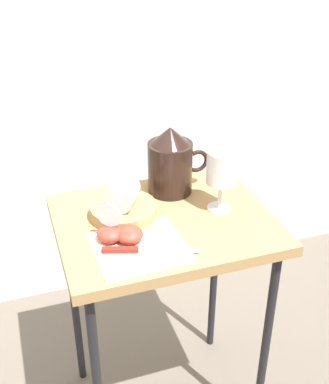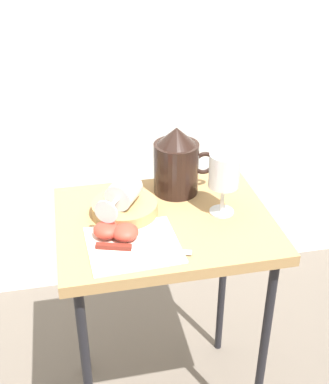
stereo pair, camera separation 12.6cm
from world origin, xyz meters
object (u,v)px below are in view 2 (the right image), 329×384
object	(u,v)px
table	(164,243)
wine_glass_tipped_near	(123,192)
apple_half_right	(125,232)
knife	(129,248)
apple_half_left	(107,230)
basket_tray	(125,208)
pitcher	(177,166)
wine_glass_upright	(224,174)

from	to	relation	value
table	wine_glass_tipped_near	world-z (taller)	wine_glass_tipped_near
table	apple_half_right	bearing A→B (deg)	-147.45
knife	apple_half_left	bearing A→B (deg)	124.11
wine_glass_tipped_near	apple_half_left	world-z (taller)	wine_glass_tipped_near
basket_tray	apple_half_left	world-z (taller)	apple_half_left
knife	basket_tray	bearing A→B (deg)	85.55
wine_glass_tipped_near	apple_half_left	size ratio (longest dim) A/B	2.44
pitcher	wine_glass_upright	xyz separation A→B (m)	(0.09, -0.14, 0.04)
wine_glass_upright	knife	world-z (taller)	wine_glass_upright
wine_glass_upright	apple_half_left	bearing A→B (deg)	-170.68
table	apple_half_right	size ratio (longest dim) A/B	10.82
wine_glass_upright	knife	distance (m)	0.31
table	apple_half_left	xyz separation A→B (m)	(-0.15, -0.05, 0.10)
table	basket_tray	size ratio (longest dim) A/B	4.11
table	wine_glass_tipped_near	size ratio (longest dim) A/B	4.44
apple_half_left	table	bearing A→B (deg)	18.67
basket_tray	pitcher	size ratio (longest dim) A/B	0.89
pitcher	apple_half_right	world-z (taller)	pitcher
apple_half_left	apple_half_right	size ratio (longest dim) A/B	1.00
knife	wine_glass_tipped_near	bearing A→B (deg)	86.61
wine_glass_tipped_near	knife	xyz separation A→B (m)	(-0.01, -0.15, -0.06)
apple_half_left	knife	xyz separation A→B (m)	(0.04, -0.07, -0.01)
basket_tray	knife	distance (m)	0.16
pitcher	apple_half_right	bearing A→B (deg)	-130.17
table	pitcher	xyz separation A→B (m)	(0.06, 0.13, 0.16)
table	basket_tray	distance (m)	0.14
table	wine_glass_tipped_near	xyz separation A→B (m)	(-0.10, 0.03, 0.15)
wine_glass_upright	wine_glass_tipped_near	world-z (taller)	wine_glass_upright
pitcher	knife	bearing A→B (deg)	-124.23
pitcher	wine_glass_tipped_near	bearing A→B (deg)	-148.60
basket_tray	wine_glass_tipped_near	size ratio (longest dim) A/B	1.08
apple_half_right	table	bearing A→B (deg)	32.55
table	apple_half_left	world-z (taller)	apple_half_left
apple_half_right	knife	bearing A→B (deg)	-87.82
wine_glass_upright	pitcher	bearing A→B (deg)	123.98
wine_glass_upright	apple_half_right	distance (m)	0.29
table	wine_glass_upright	xyz separation A→B (m)	(0.15, -0.00, 0.19)
knife	table	bearing A→B (deg)	47.09
table	basket_tray	world-z (taller)	basket_tray
table	wine_glass_tipped_near	bearing A→B (deg)	160.76
wine_glass_upright	apple_half_left	world-z (taller)	wine_glass_upright
wine_glass_tipped_near	pitcher	bearing A→B (deg)	31.40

